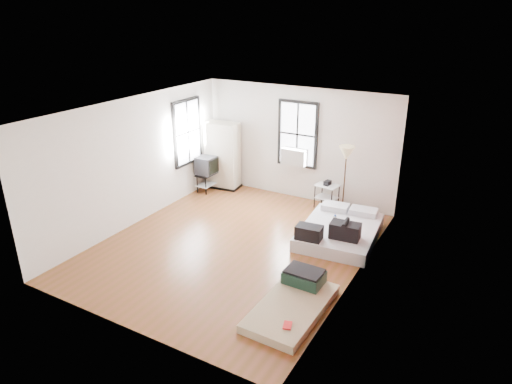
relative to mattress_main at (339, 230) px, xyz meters
The scene contains 8 objects.
ground 2.22m from the mattress_main, 142.23° to the right, with size 6.00×6.00×0.00m, color brown.
room_shell 2.39m from the mattress_main, 146.82° to the right, with size 5.02×6.02×2.80m.
mattress_main is the anchor object (origin of this frame).
mattress_bare 2.61m from the mattress_main, 85.95° to the right, with size 0.98×1.80×0.39m.
wardrobe 4.03m from the mattress_main, 160.91° to the left, with size 0.94×0.60×1.77m.
side_table 1.62m from the mattress_main, 120.90° to the left, with size 0.57×0.49×0.69m.
floor_lamp 1.81m from the mattress_main, 106.52° to the left, with size 0.35×0.35×1.62m.
tv_stand 4.09m from the mattress_main, 167.38° to the left, with size 0.49×0.68×0.94m.
Camera 1 is at (4.42, -6.95, 4.51)m, focal length 32.00 mm.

